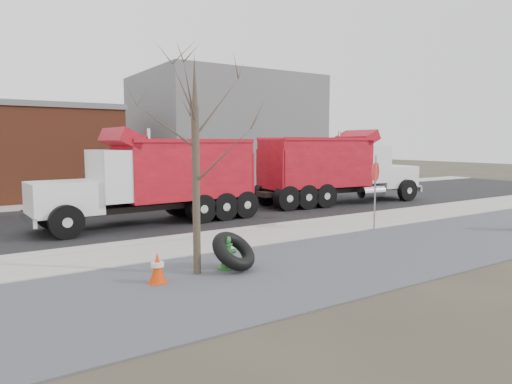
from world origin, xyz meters
TOP-DOWN VIEW (x-y plane):
  - ground at (0.00, 0.00)m, footprint 120.00×120.00m
  - gravel_verge at (0.00, -3.50)m, footprint 60.00×5.00m
  - sidewalk at (0.00, 0.25)m, footprint 60.00×2.50m
  - curb at (0.00, 1.55)m, footprint 60.00×0.15m
  - road at (0.00, 6.30)m, footprint 60.00×9.40m
  - far_sidewalk at (0.00, 12.00)m, footprint 60.00×2.00m
  - building_grey at (9.00, 18.00)m, footprint 12.00×10.00m
  - bare_tree at (-3.20, -2.60)m, footprint 3.20×3.20m
  - fire_hydrant at (-2.42, -2.63)m, footprint 0.50×0.49m
  - truck_tire at (-2.34, -2.86)m, footprint 1.50×1.47m
  - stop_sign at (4.52, -1.10)m, footprint 0.69×0.32m
  - traffic_cone_near at (-4.27, -2.79)m, footprint 0.38×0.38m
  - dump_truck_red_a at (8.35, 5.12)m, footprint 9.42×3.26m
  - dump_truck_red_b at (-1.39, 4.59)m, footprint 8.68×2.90m

SIDE VIEW (x-z plane):
  - ground at x=0.00m, z-range 0.00..0.00m
  - road at x=0.00m, z-range 0.00..0.02m
  - gravel_verge at x=0.00m, z-range 0.00..0.03m
  - sidewalk at x=0.00m, z-range 0.00..0.06m
  - far_sidewalk at x=0.00m, z-range 0.00..0.06m
  - curb at x=0.00m, z-range 0.00..0.11m
  - traffic_cone_near at x=-4.27m, z-range 0.00..0.73m
  - fire_hydrant at x=-2.42m, z-range -0.04..0.85m
  - truck_tire at x=-2.34m, z-range 0.01..1.02m
  - stop_sign at x=4.52m, z-range 0.49..3.20m
  - dump_truck_red_b at x=-1.39m, z-range 0.03..3.67m
  - dump_truck_red_a at x=8.35m, z-range 0.03..3.78m
  - bare_tree at x=-3.20m, z-range 0.70..5.90m
  - building_grey at x=9.00m, z-range 0.00..8.00m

